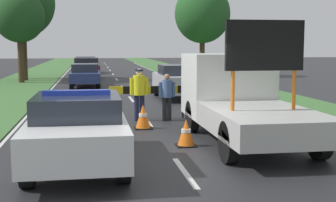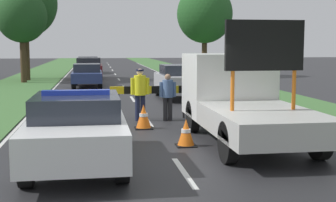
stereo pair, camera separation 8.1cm
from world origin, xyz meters
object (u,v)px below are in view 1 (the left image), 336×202
object	(u,v)px
traffic_cone_centre_front	(186,133)
queued_car_hatch_blue	(85,75)
work_truck	(239,97)
police_car	(78,128)
road_barrier	(151,92)
roadside_tree_mid_left	(20,12)
queued_car_sedan_silver	(177,81)
pedestrian_civilian	(167,93)
traffic_cone_behind_barrier	(54,119)
queued_car_suv_grey	(86,65)
traffic_cone_near_truck	(223,105)
roadside_tree_far_left	(202,14)
traffic_cone_near_police	(143,117)
roadside_tree_near_left	(19,17)
queued_car_wagon_maroon	(87,68)
roadside_tree_mid_right	(22,3)
police_officer	(139,90)

from	to	relation	value
traffic_cone_centre_front	queued_car_hatch_blue	bearing A→B (deg)	98.93
work_truck	queued_car_hatch_blue	xyz separation A→B (m)	(-4.25, 16.23, -0.39)
police_car	road_barrier	xyz separation A→B (m)	(2.25, 5.94, 0.13)
roadside_tree_mid_left	queued_car_sedan_silver	bearing A→B (deg)	-57.84
pedestrian_civilian	queued_car_sedan_silver	xyz separation A→B (m)	(1.51, 6.31, -0.09)
traffic_cone_behind_barrier	queued_car_suv_grey	xyz separation A→B (m)	(0.59, 28.28, 0.43)
road_barrier	traffic_cone_near_truck	bearing A→B (deg)	6.25
traffic_cone_behind_barrier	queued_car_hatch_blue	size ratio (longest dim) A/B	0.15
roadside_tree_far_left	traffic_cone_near_police	bearing A→B (deg)	-107.69
pedestrian_civilian	traffic_cone_near_truck	bearing A→B (deg)	51.09
queued_car_suv_grey	roadside_tree_near_left	bearing A→B (deg)	68.38
road_barrier	traffic_cone_behind_barrier	xyz separation A→B (m)	(-3.07, -1.70, -0.59)
queued_car_wagon_maroon	roadside_tree_mid_right	xyz separation A→B (m)	(-4.24, -1.33, 4.53)
roadside_tree_near_left	roadside_tree_mid_right	bearing A→B (deg)	91.18
road_barrier	traffic_cone_near_truck	world-z (taller)	road_barrier
traffic_cone_near_truck	roadside_tree_mid_right	distance (m)	20.48
queued_car_hatch_blue	roadside_tree_far_left	xyz separation A→B (m)	(8.98, 7.87, 4.14)
roadside_tree_mid_right	queued_car_wagon_maroon	bearing A→B (deg)	17.36
traffic_cone_behind_barrier	traffic_cone_near_truck	bearing A→B (deg)	22.24
queued_car_sedan_silver	queued_car_wagon_maroon	distance (m)	14.38
queued_car_suv_grey	pedestrian_civilian	bearing A→B (deg)	96.26
traffic_cone_near_police	traffic_cone_behind_barrier	bearing A→B (deg)	176.33
queued_car_suv_grey	traffic_cone_near_truck	bearing A→B (deg)	101.36
police_car	roadside_tree_near_left	xyz separation A→B (m)	(-4.29, 22.27, 3.54)
work_truck	police_officer	xyz separation A→B (m)	(-2.32, 3.31, -0.10)
queued_car_suv_grey	roadside_tree_far_left	distance (m)	11.77
queued_car_sedan_silver	roadside_tree_mid_right	size ratio (longest dim) A/B	0.54
police_car	queued_car_hatch_blue	world-z (taller)	police_car
traffic_cone_near_police	traffic_cone_centre_front	distance (m)	2.71
road_barrier	police_officer	bearing A→B (deg)	-143.98
traffic_cone_behind_barrier	roadside_tree_far_left	xyz separation A→B (m)	(9.71, 22.08, 4.55)
work_truck	roadside_tree_mid_right	distance (m)	23.89
traffic_cone_near_police	traffic_cone_near_truck	bearing A→B (deg)	38.56
pedestrian_civilian	roadside_tree_near_left	xyz separation A→B (m)	(-7.03, 16.79, 3.41)
work_truck	roadside_tree_mid_right	xyz separation A→B (m)	(-8.48, 21.93, 4.20)
work_truck	road_barrier	world-z (taller)	work_truck
roadside_tree_near_left	roadside_tree_far_left	size ratio (longest dim) A/B	0.85
traffic_cone_behind_barrier	roadside_tree_near_left	bearing A→B (deg)	100.88
work_truck	roadside_tree_mid_right	world-z (taller)	roadside_tree_mid_right
traffic_cone_behind_barrier	roadside_tree_far_left	size ratio (longest dim) A/B	0.09
roadside_tree_near_left	road_barrier	bearing A→B (deg)	-68.17
road_barrier	traffic_cone_near_truck	xyz separation A→B (m)	(2.73, 0.67, -0.58)
roadside_tree_mid_left	queued_car_hatch_blue	bearing A→B (deg)	-58.63
queued_car_sedan_silver	police_officer	bearing A→B (deg)	68.79
traffic_cone_near_truck	queued_car_wagon_maroon	distance (m)	19.55
police_officer	traffic_cone_centre_front	bearing A→B (deg)	102.11
pedestrian_civilian	queued_car_sedan_silver	size ratio (longest dim) A/B	0.37
traffic_cone_near_police	queued_car_wagon_maroon	size ratio (longest dim) A/B	0.18
traffic_cone_behind_barrier	queued_car_hatch_blue	distance (m)	14.24
traffic_cone_near_truck	roadside_tree_far_left	world-z (taller)	roadside_tree_far_left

